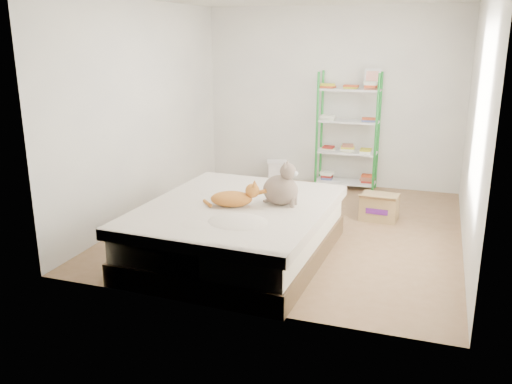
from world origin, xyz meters
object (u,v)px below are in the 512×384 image
at_px(bed, 237,231).
at_px(orange_cat, 231,197).
at_px(grey_cat, 281,184).
at_px(shelf_unit, 348,132).
at_px(white_bin, 277,172).
at_px(cardboard_box, 379,207).

height_order(bed, orange_cat, orange_cat).
bearing_deg(grey_cat, shelf_unit, -2.66).
bearing_deg(shelf_unit, white_bin, -178.32).
distance_m(grey_cat, white_bin, 2.95).
distance_m(cardboard_box, white_bin, 2.09).
relative_size(orange_cat, shelf_unit, 0.28).
height_order(orange_cat, cardboard_box, orange_cat).
bearing_deg(cardboard_box, white_bin, 147.39).
relative_size(bed, shelf_unit, 1.31).
bearing_deg(bed, grey_cat, 21.78).
bearing_deg(cardboard_box, grey_cat, -115.18).
relative_size(bed, grey_cat, 5.22).
bearing_deg(white_bin, cardboard_box, -36.15).
distance_m(orange_cat, white_bin, 3.04).
relative_size(shelf_unit, cardboard_box, 3.77).
xyz_separation_m(shelf_unit, white_bin, (-1.06, -0.03, -0.67)).
bearing_deg(bed, orange_cat, -110.93).
height_order(orange_cat, white_bin, orange_cat).
relative_size(grey_cat, white_bin, 1.21).
xyz_separation_m(grey_cat, cardboard_box, (0.83, 1.52, -0.62)).
relative_size(orange_cat, white_bin, 1.36).
bearing_deg(white_bin, grey_cat, -72.77).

